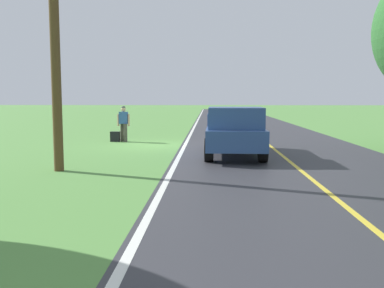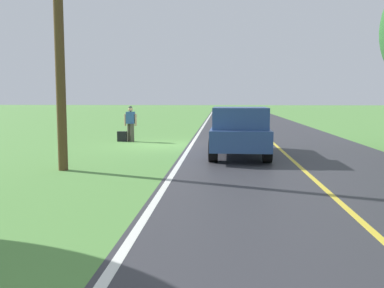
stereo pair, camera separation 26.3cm
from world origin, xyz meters
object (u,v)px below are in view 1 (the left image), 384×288
at_px(hitchhiker_walking, 124,122).
at_px(suitcase_carried, 115,137).
at_px(pickup_truck_passing, 234,130).
at_px(utility_pole_roadside, 54,25).

bearing_deg(hitchhiker_walking, suitcase_carried, 8.11).
height_order(hitchhiker_walking, pickup_truck_passing, pickup_truck_passing).
distance_m(hitchhiker_walking, suitcase_carried, 0.85).
bearing_deg(pickup_truck_passing, utility_pole_roadside, 32.45).
height_order(hitchhiker_walking, suitcase_carried, hitchhiker_walking).
bearing_deg(utility_pole_roadside, hitchhiker_walking, -91.75).
distance_m(suitcase_carried, utility_pole_roadside, 9.30).
bearing_deg(pickup_truck_passing, hitchhiker_walking, -44.77).
relative_size(hitchhiker_walking, pickup_truck_passing, 0.32).
distance_m(suitcase_carried, pickup_truck_passing, 7.48).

